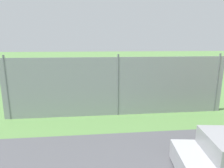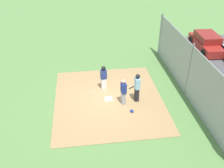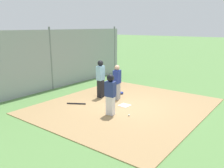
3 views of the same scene
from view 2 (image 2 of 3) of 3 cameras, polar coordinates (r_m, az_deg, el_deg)
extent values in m
plane|color=#5B8947|center=(15.13, -0.79, -3.52)|extent=(140.00, 140.00, 0.00)
cube|color=#A88456|center=(15.13, -0.79, -3.47)|extent=(7.20, 6.40, 0.03)
cube|color=white|center=(15.11, -0.79, -3.40)|extent=(0.45, 0.45, 0.02)
cube|color=#9E9EA3|center=(14.56, 2.59, -3.17)|extent=(0.33, 0.27, 0.77)
cube|color=navy|center=(14.17, 2.66, -0.89)|extent=(0.42, 0.32, 0.61)
sphere|color=tan|center=(13.94, 2.70, 0.58)|extent=(0.24, 0.24, 0.24)
cube|color=black|center=(14.84, 5.63, -2.37)|extent=(0.31, 0.24, 0.85)
cube|color=#8CC1E0|center=(14.42, 5.79, 0.13)|extent=(0.39, 0.28, 0.67)
sphere|color=black|center=(14.17, 5.89, 1.73)|extent=(0.27, 0.27, 0.27)
cube|color=silver|center=(15.89, -1.89, 0.13)|extent=(0.25, 0.32, 0.74)
cube|color=navy|center=(15.55, -1.93, 2.19)|extent=(0.30, 0.40, 0.58)
sphere|color=tan|center=(15.35, -1.96, 3.51)|extent=(0.23, 0.23, 0.23)
sphere|color=black|center=(15.34, -1.96, 3.57)|extent=(0.28, 0.28, 0.28)
cylinder|color=black|center=(16.28, 5.02, -0.53)|extent=(0.49, 0.74, 0.06)
ellipsoid|color=navy|center=(14.14, 4.52, -6.13)|extent=(0.24, 0.20, 0.12)
sphere|color=white|center=(15.79, -4.16, -1.63)|extent=(0.07, 0.07, 0.07)
cube|color=#93999E|center=(15.49, 17.13, 2.81)|extent=(12.00, 0.05, 3.20)
cylinder|color=slate|center=(15.45, 17.17, 3.05)|extent=(0.10, 0.10, 3.35)
cylinder|color=slate|center=(20.25, 11.04, 10.95)|extent=(0.10, 0.10, 3.35)
cylinder|color=black|center=(21.81, 23.64, 6.53)|extent=(0.62, 0.26, 0.60)
cube|color=maroon|center=(22.69, 20.79, 8.40)|extent=(4.27, 1.88, 0.64)
cube|color=maroon|center=(22.60, 20.93, 9.94)|extent=(2.37, 1.66, 0.56)
cylinder|color=black|center=(22.01, 24.12, 6.63)|extent=(0.61, 0.21, 0.60)
cylinder|color=black|center=(21.25, 20.06, 6.65)|extent=(0.61, 0.21, 0.60)
cylinder|color=black|center=(24.22, 21.34, 9.50)|extent=(0.61, 0.21, 0.60)
cylinder|color=black|center=(23.53, 17.55, 9.58)|extent=(0.61, 0.21, 0.60)
camera|label=1|loc=(20.02, 47.29, 7.76)|focal=30.54mm
camera|label=3|loc=(21.35, -18.93, 15.82)|focal=37.88mm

